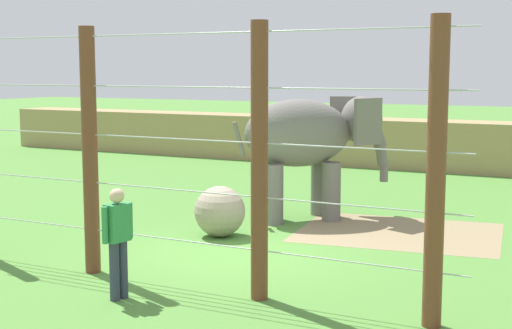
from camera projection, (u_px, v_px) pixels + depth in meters
The scene contains 7 objects.
ground_plane at pixel (236, 253), 13.70m from camera, with size 120.00×120.00×0.00m, color #518938.
dirt_patch at pixel (399, 232), 15.44m from camera, with size 4.12×3.27×0.01m, color #937F5B.
embankment_wall at pixel (425, 144), 25.41m from camera, with size 36.00×1.80×1.67m, color tan.
elephant at pixel (310, 138), 16.67m from camera, with size 3.18×3.11×2.79m.
enrichment_ball at pixel (220, 211), 15.01m from camera, with size 1.04×1.04×1.04m, color gray.
cable_fence at pixel (167, 156), 11.45m from camera, with size 9.45×0.26×4.09m.
zookeeper at pixel (118, 238), 10.84m from camera, with size 0.28×0.59×1.67m.
Camera 1 is at (6.52, -11.69, 3.38)m, focal length 51.65 mm.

